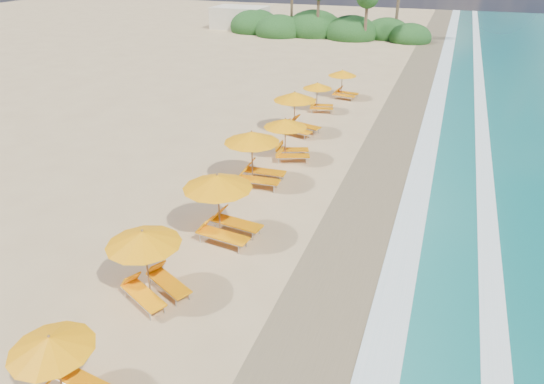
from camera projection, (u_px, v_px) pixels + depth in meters
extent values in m
plane|color=tan|center=(272.00, 218.00, 20.62)|extent=(160.00, 160.00, 0.00)
cube|color=olive|center=(367.00, 234.00, 19.40)|extent=(4.00, 160.00, 0.01)
cube|color=white|center=(406.00, 241.00, 18.93)|extent=(1.20, 160.00, 0.01)
cube|color=white|center=(490.00, 256.00, 18.02)|extent=(0.80, 160.00, 0.01)
cylinder|color=olive|center=(57.00, 369.00, 11.97)|extent=(0.05, 0.05, 1.99)
cone|color=#FF9605|center=(51.00, 343.00, 11.59)|extent=(2.30, 2.30, 0.40)
sphere|color=olive|center=(49.00, 336.00, 11.50)|extent=(0.07, 0.07, 0.07)
cylinder|color=olive|center=(147.00, 263.00, 15.65)|extent=(0.06, 0.06, 2.31)
cone|color=#FF9605|center=(143.00, 238.00, 15.22)|extent=(3.19, 3.19, 0.46)
sphere|color=olive|center=(142.00, 231.00, 15.11)|extent=(0.08, 0.08, 0.08)
cylinder|color=olive|center=(219.00, 207.00, 18.77)|extent=(0.06, 0.06, 2.58)
cone|color=#FF9605|center=(217.00, 181.00, 18.29)|extent=(2.97, 2.97, 0.52)
sphere|color=olive|center=(217.00, 174.00, 18.16)|extent=(0.09, 0.09, 0.09)
cylinder|color=olive|center=(252.00, 158.00, 23.11)|extent=(0.06, 0.06, 2.54)
cone|color=#FF9605|center=(252.00, 137.00, 22.63)|extent=(2.75, 2.75, 0.51)
sphere|color=olive|center=(252.00, 131.00, 22.51)|extent=(0.09, 0.09, 0.09)
cylinder|color=olive|center=(285.00, 140.00, 25.77)|extent=(0.06, 0.06, 2.20)
cone|color=#FF9605|center=(285.00, 123.00, 25.36)|extent=(2.91, 2.91, 0.44)
sphere|color=olive|center=(285.00, 118.00, 25.25)|extent=(0.08, 0.08, 0.08)
cylinder|color=olive|center=(294.00, 113.00, 29.41)|extent=(0.06, 0.06, 2.48)
cone|color=#FF9605|center=(295.00, 96.00, 28.95)|extent=(3.18, 3.18, 0.50)
sphere|color=olive|center=(295.00, 91.00, 28.82)|extent=(0.09, 0.09, 0.09)
cylinder|color=olive|center=(317.00, 97.00, 33.43)|extent=(0.05, 0.05, 1.94)
cone|color=#FF9605|center=(317.00, 86.00, 33.07)|extent=(2.40, 2.40, 0.39)
sphere|color=olive|center=(318.00, 82.00, 32.97)|extent=(0.07, 0.07, 0.07)
cylinder|color=olive|center=(342.00, 84.00, 36.34)|extent=(0.05, 0.05, 2.04)
cone|color=#FF9605|center=(342.00, 73.00, 35.96)|extent=(2.36, 2.36, 0.41)
sphere|color=olive|center=(343.00, 70.00, 35.86)|extent=(0.07, 0.07, 0.07)
ellipsoid|color=#163D14|center=(351.00, 33.00, 59.96)|extent=(6.40, 6.40, 4.16)
ellipsoid|color=#163D14|center=(314.00, 29.00, 62.29)|extent=(7.20, 7.20, 4.68)
ellipsoid|color=#163D14|center=(279.00, 31.00, 61.88)|extent=(6.00, 6.00, 3.90)
ellipsoid|color=#163D14|center=(387.00, 33.00, 60.46)|extent=(5.60, 5.60, 3.64)
ellipsoid|color=#163D14|center=(255.00, 26.00, 64.75)|extent=(6.60, 6.60, 4.29)
ellipsoid|color=#163D14|center=(410.00, 37.00, 57.90)|extent=(5.00, 5.00, 3.25)
cylinder|color=brown|center=(366.00, 20.00, 56.83)|extent=(0.36, 0.36, 5.00)
cylinder|color=brown|center=(318.00, 14.00, 59.36)|extent=(0.36, 0.36, 5.60)
cylinder|color=brown|center=(292.00, 8.00, 62.12)|extent=(0.36, 0.36, 6.20)
cylinder|color=brown|center=(397.00, 9.00, 58.88)|extent=(0.36, 0.36, 6.80)
cube|color=beige|center=(240.00, 17.00, 67.00)|extent=(7.00, 5.00, 2.80)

